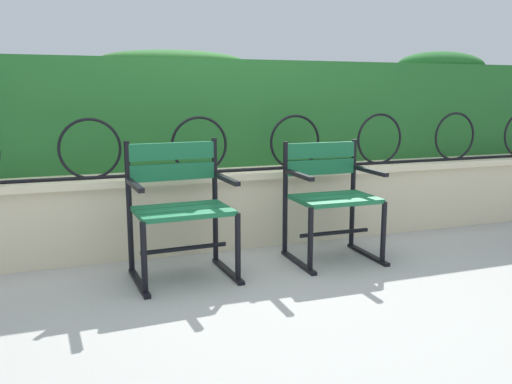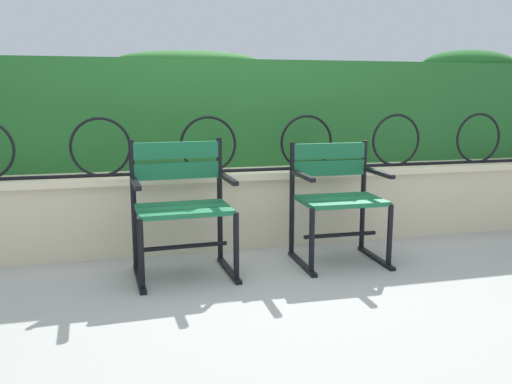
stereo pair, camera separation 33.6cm
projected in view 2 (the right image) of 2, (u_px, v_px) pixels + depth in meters
The scene contains 6 objects.
ground_plane at pixel (259, 280), 3.39m from camera, with size 60.00×60.00×0.00m, color #9E9E99.
stone_wall at pixel (231, 207), 4.15m from camera, with size 8.01×0.41×0.58m.
iron_arch_fence at pixel (211, 148), 3.95m from camera, with size 7.46×0.02×0.42m.
hedge_row at pixel (221, 109), 4.49m from camera, with size 7.85×0.63×0.98m.
park_chair_left at pixel (182, 203), 3.45m from camera, with size 0.64×0.55×0.86m.
park_chair_right at pixel (337, 196), 3.73m from camera, with size 0.59×0.53×0.82m.
Camera 2 is at (-0.82, -3.12, 1.16)m, focal length 37.78 mm.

